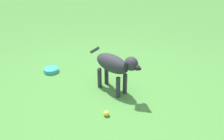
% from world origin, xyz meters
% --- Properties ---
extents(ground, '(14.00, 14.00, 0.00)m').
position_xyz_m(ground, '(0.00, 0.00, 0.00)').
color(ground, '#478438').
extents(dog, '(0.84, 0.24, 0.57)m').
position_xyz_m(dog, '(0.01, 0.24, 0.38)').
color(dog, '#2D2D33').
rests_on(dog, ground).
extents(tennis_ball_0, '(0.07, 0.07, 0.07)m').
position_xyz_m(tennis_ball_0, '(-0.23, 1.06, 0.03)').
color(tennis_ball_0, '#CBD72A').
rests_on(tennis_ball_0, ground).
extents(tennis_ball_1, '(0.07, 0.07, 0.07)m').
position_xyz_m(tennis_ball_1, '(0.24, -0.21, 0.03)').
color(tennis_ball_1, '#D5D73B').
rests_on(tennis_ball_1, ground).
extents(water_bowl, '(0.22, 0.22, 0.06)m').
position_xyz_m(water_bowl, '(-1.06, 0.06, 0.03)').
color(water_bowl, teal).
rests_on(water_bowl, ground).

